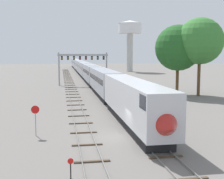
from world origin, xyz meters
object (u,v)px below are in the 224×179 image
(signal_gantry, at_px, (83,61))
(trackside_tree_left, at_px, (200,41))
(passenger_train, at_px, (84,69))
(water_tower, at_px, (130,31))
(switch_stand, at_px, (71,173))
(stop_sign, at_px, (35,116))
(trackside_tree_mid, at_px, (178,48))

(signal_gantry, relative_size, trackside_tree_left, 0.86)
(passenger_train, bearing_deg, water_tower, 51.51)
(switch_stand, bearing_deg, trackside_tree_left, 54.10)
(switch_stand, bearing_deg, signal_gantry, 85.00)
(water_tower, relative_size, trackside_tree_left, 1.53)
(trackside_tree_left, bearing_deg, stop_sign, -140.19)
(trackside_tree_left, bearing_deg, signal_gantry, 131.16)
(signal_gantry, bearing_deg, passenger_train, 84.97)
(passenger_train, bearing_deg, switch_stand, -95.01)
(passenger_train, relative_size, signal_gantry, 12.92)
(signal_gantry, height_order, trackside_tree_mid, trackside_tree_mid)
(passenger_train, relative_size, stop_sign, 54.29)
(water_tower, xyz_separation_m, stop_sign, (-31.46, -97.21, -15.06))
(passenger_train, height_order, signal_gantry, signal_gantry)
(trackside_tree_left, xyz_separation_m, trackside_tree_mid, (-3.05, 2.60, -1.15))
(passenger_train, relative_size, water_tower, 7.27)
(passenger_train, height_order, trackside_tree_left, trackside_tree_left)
(stop_sign, bearing_deg, trackside_tree_mid, 46.34)
(passenger_train, bearing_deg, signal_gantry, -95.03)
(switch_stand, bearing_deg, stop_sign, 105.00)
(signal_gantry, distance_m, water_tower, 58.71)
(stop_sign, distance_m, trackside_tree_mid, 35.45)
(water_tower, distance_m, stop_sign, 103.27)
(water_tower, relative_size, switch_stand, 14.73)
(passenger_train, height_order, trackside_tree_mid, trackside_tree_mid)
(signal_gantry, xyz_separation_m, switch_stand, (-4.85, -55.47, -5.38))
(switch_stand, xyz_separation_m, stop_sign, (-2.90, 10.83, 1.35))
(water_tower, xyz_separation_m, trackside_tree_mid, (-7.45, -72.05, -8.20))
(switch_stand, relative_size, trackside_tree_left, 0.10)
(stop_sign, distance_m, trackside_tree_left, 36.13)
(trackside_tree_left, bearing_deg, trackside_tree_mid, 139.53)
(passenger_train, distance_m, water_tower, 37.33)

